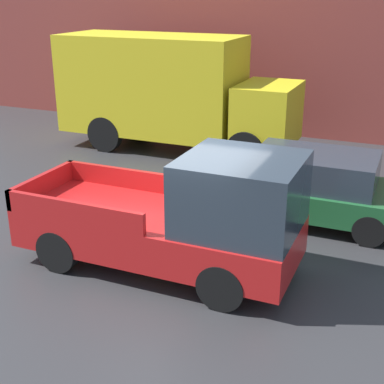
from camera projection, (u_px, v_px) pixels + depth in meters
ground_plane at (182, 269)px, 9.69m from camera, size 60.00×60.00×0.00m
building_wall at (307, 69)px, 17.50m from camera, size 28.00×0.15×4.57m
pickup_truck at (183, 218)px, 9.27m from camera, size 5.00×1.97×2.26m
car at (309, 186)px, 11.57m from camera, size 4.65×1.96×1.51m
delivery_truck at (168, 90)px, 16.31m from camera, size 7.26×2.41×3.45m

